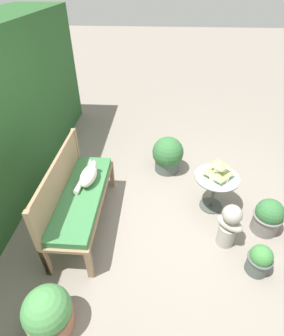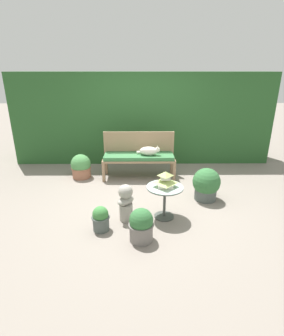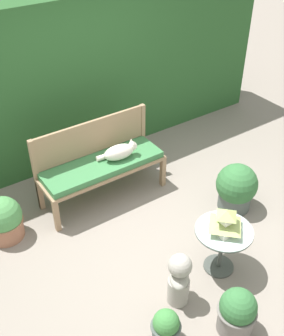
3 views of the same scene
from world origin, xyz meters
name	(u,v)px [view 3 (image 3 of 3)]	position (x,y,z in m)	size (l,w,h in m)	color
ground	(156,240)	(0.00, 0.00, 0.00)	(30.00, 30.00, 0.00)	gray
foliage_hedge_back	(55,77)	(0.00, 2.39, 1.11)	(6.40, 0.97, 2.23)	#285628
garden_bench	(103,167)	(-0.09, 1.01, 0.46)	(1.57, 0.53, 0.53)	#937556
bench_backrest	(92,141)	(-0.09, 1.26, 0.71)	(1.57, 0.06, 0.98)	#937556
cat	(119,152)	(0.13, 0.96, 0.63)	(0.50, 0.25, 0.22)	silver
patio_table	(223,238)	(0.32, -0.69, 0.42)	(0.58, 0.58, 0.54)	#424742
pagoda_birdhouse	(226,222)	(0.32, -0.69, 0.65)	(0.31, 0.31, 0.26)	silver
garden_bust	(179,278)	(-0.29, -0.77, 0.32)	(0.34, 0.36, 0.61)	#A39E93
potted_plant_hedge_corner	(3,220)	(-1.38, 1.03, 0.25)	(0.44, 0.44, 0.53)	#9E664C
potted_plant_table_near	(237,312)	(-0.06, -1.31, 0.24)	(0.36, 0.36, 0.49)	slate
potted_plant_patio_mid	(236,188)	(1.14, -0.07, 0.30)	(0.50, 0.50, 0.60)	#4C5651
potted_plant_table_far	(166,328)	(-0.66, -1.05, 0.19)	(0.27, 0.27, 0.39)	#4C5651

